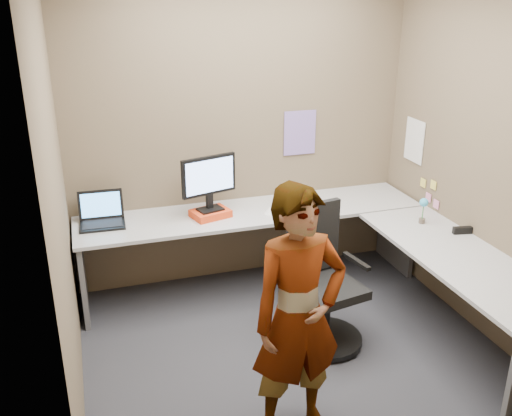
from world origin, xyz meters
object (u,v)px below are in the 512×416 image
object	(u,v)px
desk	(326,247)
monitor	(209,179)
person	(299,316)
office_chair	(323,290)

from	to	relation	value
desk	monitor	size ratio (longest dim) A/B	6.28
person	desk	bearing A→B (deg)	53.31
office_chair	person	size ratio (longest dim) A/B	0.66
monitor	person	distance (m)	1.78
monitor	office_chair	world-z (taller)	monitor
monitor	office_chair	bearing A→B (deg)	-72.27
desk	person	bearing A→B (deg)	-120.81
desk	office_chair	bearing A→B (deg)	-116.32
desk	person	distance (m)	1.38
person	monitor	bearing A→B (deg)	87.47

